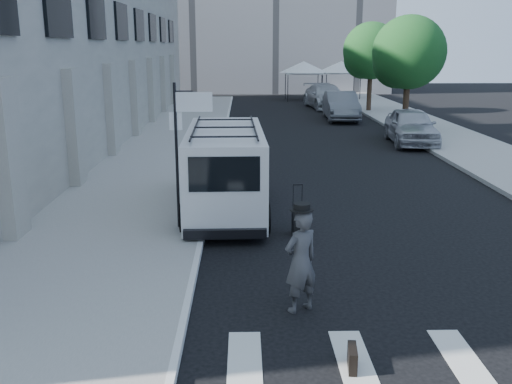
{
  "coord_description": "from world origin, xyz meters",
  "views": [
    {
      "loc": [
        -0.99,
        -10.21,
        4.48
      ],
      "look_at": [
        -0.73,
        2.12,
        1.3
      ],
      "focal_mm": 40.0,
      "sensor_mm": 36.0,
      "label": 1
    }
  ],
  "objects_px": {
    "businessman": "(301,261)",
    "parked_car_a": "(411,126)",
    "briefcase": "(352,358)",
    "suitcase": "(298,222)",
    "parked_car_c": "(326,96)",
    "parked_car_b": "(341,106)",
    "cargo_van": "(225,169)"
  },
  "relations": [
    {
      "from": "businessman",
      "to": "parked_car_a",
      "type": "xyz_separation_m",
      "value": [
        6.84,
        17.19,
        -0.08
      ]
    },
    {
      "from": "briefcase",
      "to": "parked_car_a",
      "type": "xyz_separation_m",
      "value": [
        6.27,
        19.07,
        0.66
      ]
    },
    {
      "from": "suitcase",
      "to": "parked_car_a",
      "type": "height_order",
      "value": "parked_car_a"
    },
    {
      "from": "briefcase",
      "to": "parked_car_c",
      "type": "relative_size",
      "value": 0.07
    },
    {
      "from": "parked_car_a",
      "to": "businessman",
      "type": "bearing_deg",
      "value": -106.92
    },
    {
      "from": "parked_car_b",
      "to": "parked_car_c",
      "type": "xyz_separation_m",
      "value": [
        0.0,
        6.65,
        -0.0
      ]
    },
    {
      "from": "parked_car_a",
      "to": "parked_car_c",
      "type": "relative_size",
      "value": 0.82
    },
    {
      "from": "cargo_van",
      "to": "parked_car_a",
      "type": "xyz_separation_m",
      "value": [
        8.3,
        10.98,
        -0.36
      ]
    },
    {
      "from": "parked_car_b",
      "to": "suitcase",
      "type": "bearing_deg",
      "value": -99.79
    },
    {
      "from": "cargo_van",
      "to": "parked_car_a",
      "type": "bearing_deg",
      "value": 51.54
    },
    {
      "from": "suitcase",
      "to": "parked_car_b",
      "type": "bearing_deg",
      "value": 75.65
    },
    {
      "from": "businessman",
      "to": "briefcase",
      "type": "relative_size",
      "value": 4.13
    },
    {
      "from": "parked_car_a",
      "to": "suitcase",
      "type": "bearing_deg",
      "value": -111.62
    },
    {
      "from": "briefcase",
      "to": "parked_car_a",
      "type": "distance_m",
      "value": 20.08
    },
    {
      "from": "suitcase",
      "to": "parked_car_c",
      "type": "height_order",
      "value": "parked_car_c"
    },
    {
      "from": "businessman",
      "to": "briefcase",
      "type": "xyz_separation_m",
      "value": [
        0.57,
        -1.88,
        -0.74
      ]
    },
    {
      "from": "briefcase",
      "to": "suitcase",
      "type": "height_order",
      "value": "suitcase"
    },
    {
      "from": "businessman",
      "to": "parked_car_b",
      "type": "distance_m",
      "value": 26.57
    },
    {
      "from": "cargo_van",
      "to": "parked_car_c",
      "type": "height_order",
      "value": "cargo_van"
    },
    {
      "from": "briefcase",
      "to": "parked_car_a",
      "type": "height_order",
      "value": "parked_car_a"
    },
    {
      "from": "cargo_van",
      "to": "parked_car_c",
      "type": "bearing_deg",
      "value": 74.87
    },
    {
      "from": "parked_car_c",
      "to": "briefcase",
      "type": "bearing_deg",
      "value": -104.18
    },
    {
      "from": "suitcase",
      "to": "parked_car_b",
      "type": "xyz_separation_m",
      "value": [
        4.68,
        21.96,
        0.54
      ]
    },
    {
      "from": "businessman",
      "to": "parked_car_a",
      "type": "relative_size",
      "value": 0.37
    },
    {
      "from": "briefcase",
      "to": "cargo_van",
      "type": "xyz_separation_m",
      "value": [
        -2.04,
        8.09,
        1.02
      ]
    },
    {
      "from": "briefcase",
      "to": "suitcase",
      "type": "bearing_deg",
      "value": 98.7
    },
    {
      "from": "suitcase",
      "to": "parked_car_b",
      "type": "distance_m",
      "value": 22.46
    },
    {
      "from": "briefcase",
      "to": "businessman",
      "type": "bearing_deg",
      "value": 113.42
    },
    {
      "from": "businessman",
      "to": "briefcase",
      "type": "height_order",
      "value": "businessman"
    },
    {
      "from": "parked_car_a",
      "to": "parked_car_b",
      "type": "distance_m",
      "value": 9.08
    },
    {
      "from": "parked_car_a",
      "to": "cargo_van",
      "type": "bearing_deg",
      "value": -122.35
    },
    {
      "from": "businessman",
      "to": "briefcase",
      "type": "distance_m",
      "value": 2.1
    }
  ]
}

